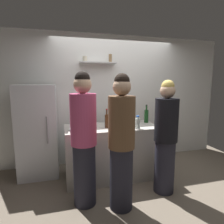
{
  "coord_description": "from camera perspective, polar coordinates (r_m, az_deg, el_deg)",
  "views": [
    {
      "loc": [
        -1.08,
        -2.65,
        1.65
      ],
      "look_at": [
        -0.25,
        0.48,
        1.15
      ],
      "focal_mm": 30.7,
      "sensor_mm": 36.0,
      "label": 1
    }
  ],
  "objects": [
    {
      "name": "person_blonde",
      "position": [
        2.96,
        15.66,
        -7.52
      ],
      "size": [
        0.34,
        0.34,
        1.69
      ],
      "rotation": [
        0.0,
        0.0,
        2.77
      ],
      "color": "#262633",
      "rests_on": "ground"
    },
    {
      "name": "wine_bottle_amber_glass",
      "position": [
        3.19,
        -1.57,
        -2.57
      ],
      "size": [
        0.06,
        0.06,
        0.32
      ],
      "color": "#472814",
      "rests_on": "counter"
    },
    {
      "name": "back_wall_assembly",
      "position": [
        4.06,
        0.59,
        3.84
      ],
      "size": [
        4.8,
        0.32,
        2.6
      ],
      "color": "white",
      "rests_on": "ground"
    },
    {
      "name": "person_brown_jacket",
      "position": [
        2.47,
        2.83,
        -9.41
      ],
      "size": [
        0.34,
        0.34,
        1.77
      ],
      "rotation": [
        0.0,
        0.0,
        1.22
      ],
      "color": "#262633",
      "rests_on": "ground"
    },
    {
      "name": "baking_pan",
      "position": [
        3.05,
        -9.31,
        -5.1
      ],
      "size": [
        0.34,
        0.24,
        0.05
      ],
      "primitive_type": "cube",
      "color": "gray",
      "rests_on": "counter"
    },
    {
      "name": "counter",
      "position": [
        3.45,
        0.0,
        -11.59
      ],
      "size": [
        1.6,
        0.74,
        0.9
      ],
      "primitive_type": "cube",
      "color": "#B7B2A8",
      "rests_on": "ground"
    },
    {
      "name": "refrigerator",
      "position": [
        3.62,
        -21.21,
        -5.3
      ],
      "size": [
        0.66,
        0.61,
        1.62
      ],
      "color": "silver",
      "rests_on": "ground"
    },
    {
      "name": "wine_bottle_dark_glass",
      "position": [
        3.38,
        -8.3,
        -2.06
      ],
      "size": [
        0.08,
        0.08,
        0.31
      ],
      "color": "black",
      "rests_on": "counter"
    },
    {
      "name": "person_pink_top",
      "position": [
        2.57,
        -8.39,
        -8.37
      ],
      "size": [
        0.34,
        0.34,
        1.79
      ],
      "rotation": [
        0.0,
        0.0,
        4.37
      ],
      "color": "#262633",
      "rests_on": "ground"
    },
    {
      "name": "ground_plane",
      "position": [
        3.3,
        6.77,
        -21.32
      ],
      "size": [
        5.28,
        5.28,
        0.0
      ],
      "primitive_type": "plane",
      "color": "#726656"
    },
    {
      "name": "water_bottle_plastic",
      "position": [
        3.15,
        7.63,
        -3.29
      ],
      "size": [
        0.08,
        0.08,
        0.22
      ],
      "color": "silver",
      "rests_on": "counter"
    },
    {
      "name": "wine_bottle_green_glass",
      "position": [
        3.66,
        10.18,
        -1.1
      ],
      "size": [
        0.08,
        0.08,
        0.34
      ],
      "color": "#19471E",
      "rests_on": "counter"
    },
    {
      "name": "utensil_holder",
      "position": [
        3.56,
        6.07,
        -2.56
      ],
      "size": [
        0.1,
        0.1,
        0.22
      ],
      "color": "#B2B2B7",
      "rests_on": "counter"
    }
  ]
}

